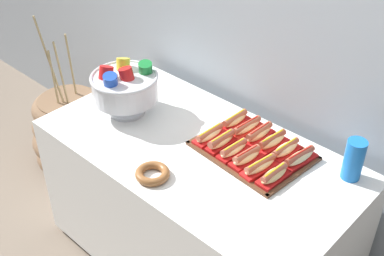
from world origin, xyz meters
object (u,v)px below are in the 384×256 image
floor_vase (72,131)px  cup_stack (354,160)px  hot_dog_3 (247,157)px  hot_dog_9 (272,141)px  hot_dog_0 (209,135)px  hot_dog_4 (260,166)px  hot_dog_11 (299,158)px  hot_dog_5 (274,175)px  hot_dog_6 (235,120)px  buffet_table (198,206)px  hot_dog_2 (234,150)px  hot_dog_7 (247,127)px  donut (153,174)px  hot_dog_1 (221,141)px  punch_bowl (125,86)px  hot_dog_10 (285,150)px  serving_tray (252,151)px  hot_dog_8 (259,134)px

floor_vase → cup_stack: floor_vase is taller
hot_dog_3 → cup_stack: bearing=31.9°
hot_dog_9 → cup_stack: cup_stack is taller
floor_vase → hot_dog_0: size_ratio=6.09×
hot_dog_0 → hot_dog_9: hot_dog_9 is taller
hot_dog_4 → hot_dog_11: bearing=60.9°
floor_vase → hot_dog_5: floor_vase is taller
hot_dog_3 → hot_dog_6: 0.28m
buffet_table → hot_dog_2: (0.15, 0.06, 0.39)m
floor_vase → hot_dog_2: size_ratio=6.19×
hot_dog_3 → hot_dog_7: 0.22m
donut → hot_dog_1: bearing=76.5°
buffet_table → hot_dog_2: 0.42m
hot_dog_1 → floor_vase: bearing=180.0°
hot_dog_11 → cup_stack: size_ratio=1.02×
hot_dog_2 → hot_dog_7: 0.18m
hot_dog_4 → punch_bowl: size_ratio=0.57×
hot_dog_6 → buffet_table: bearing=-93.1°
buffet_table → cup_stack: size_ratio=7.95×
hot_dog_0 → hot_dog_6: hot_dog_6 is taller
hot_dog_7 → buffet_table: bearing=-110.5°
floor_vase → hot_dog_0: bearing=0.3°
hot_dog_1 → hot_dog_9: size_ratio=0.91×
hot_dog_3 → cup_stack: (0.36, 0.23, 0.05)m
hot_dog_3 → donut: 0.40m
floor_vase → hot_dog_9: (1.39, 0.15, 0.55)m
hot_dog_6 → hot_dog_10: bearing=-4.7°
buffet_table → punch_bowl: size_ratio=4.47×
hot_dog_0 → cup_stack: cup_stack is taller
hot_dog_5 → hot_dog_3: bearing=175.3°
floor_vase → hot_dog_3: (1.38, -0.01, 0.55)m
buffet_table → cup_stack: 0.79m
punch_bowl → donut: (0.45, -0.25, -0.13)m
hot_dog_4 → hot_dog_6: size_ratio=1.16×
floor_vase → serving_tray: (1.35, 0.07, 0.52)m
hot_dog_9 → hot_dog_3: bearing=-94.7°
hot_dog_6 → hot_dog_8: size_ratio=0.92×
hot_dog_1 → hot_dog_6: 0.18m
hot_dog_2 → hot_dog_0: bearing=175.3°
hot_dog_2 → cup_stack: cup_stack is taller
hot_dog_8 → hot_dog_10: bearing=-4.7°
donut → hot_dog_2: bearing=64.9°
floor_vase → punch_bowl: size_ratio=3.17×
hot_dog_3 → hot_dog_7: size_ratio=0.88×
floor_vase → hot_dog_9: 1.50m
hot_dog_9 → punch_bowl: 0.74m
floor_vase → buffet_table: bearing=-3.5°
donut → cup_stack: bearing=43.0°
cup_stack → hot_dog_8: bearing=-172.5°
hot_dog_0 → hot_dog_7: 0.18m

